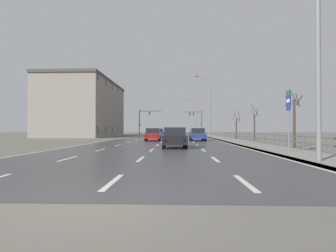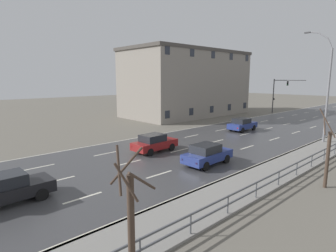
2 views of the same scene
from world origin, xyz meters
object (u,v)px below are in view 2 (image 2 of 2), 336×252
object	(u,v)px
car_near_right	(154,143)
brick_building	(187,83)
traffic_signal_left	(279,91)
car_mid_centre	(8,188)
car_far_right	(207,154)
street_lamp_midground	(326,89)
car_distant	(242,124)

from	to	relation	value
car_near_right	brick_building	distance (m)	26.49
traffic_signal_left	car_mid_centre	distance (m)	47.60
car_far_right	car_mid_centre	world-z (taller)	same
street_lamp_midground	car_mid_centre	size ratio (longest dim) A/B	2.65
street_lamp_midground	brick_building	world-z (taller)	brick_building
car_mid_centre	car_distant	xyz separation A→B (m)	(-3.05, 26.28, 0.00)
car_far_right	car_near_right	world-z (taller)	same
car_mid_centre	brick_building	world-z (taller)	brick_building
street_lamp_midground	car_mid_centre	xyz separation A→B (m)	(-5.88, -26.58, -4.54)
traffic_signal_left	car_near_right	xyz separation A→B (m)	(5.60, -34.78, -3.41)
traffic_signal_left	brick_building	distance (m)	17.34
street_lamp_midground	car_near_right	size ratio (longest dim) A/B	2.63
car_near_right	car_distant	bearing A→B (deg)	88.99
car_near_right	car_mid_centre	size ratio (longest dim) A/B	1.01
car_mid_centre	brick_building	size ratio (longest dim) A/B	0.18
car_far_right	car_distant	size ratio (longest dim) A/B	1.01
car_near_right	traffic_signal_left	bearing A→B (deg)	97.01
street_lamp_midground	car_near_right	xyz separation A→B (m)	(-8.65, -14.63, -4.54)
car_distant	traffic_signal_left	bearing A→B (deg)	104.72
car_mid_centre	car_distant	world-z (taller)	same
brick_building	car_distant	bearing A→B (deg)	-22.68
car_far_right	brick_building	xyz separation A→B (m)	(-21.19, 20.25, 4.81)
street_lamp_midground	car_mid_centre	bearing A→B (deg)	-102.48
traffic_signal_left	car_near_right	bearing A→B (deg)	-80.85
street_lamp_midground	car_distant	world-z (taller)	street_lamp_midground
car_far_right	car_mid_centre	xyz separation A→B (m)	(-2.71, -12.47, 0.00)
car_near_right	brick_building	world-z (taller)	brick_building
car_mid_centre	brick_building	xyz separation A→B (m)	(-18.49, 32.73, 4.81)
street_lamp_midground	traffic_signal_left	distance (m)	24.71
street_lamp_midground	car_mid_centre	world-z (taller)	street_lamp_midground
car_distant	brick_building	bearing A→B (deg)	157.47
traffic_signal_left	brick_building	size ratio (longest dim) A/B	0.28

